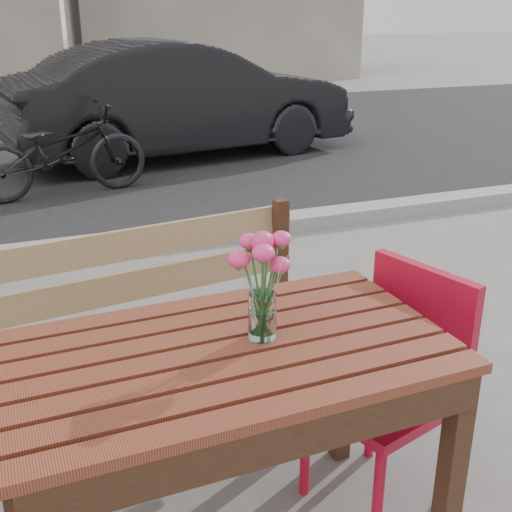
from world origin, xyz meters
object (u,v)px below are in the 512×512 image
(red_chair, at_px, (396,372))
(bicycle, at_px, (60,151))
(main_table, at_px, (229,386))
(parked_car, at_px, (182,99))
(main_vase, at_px, (262,273))

(red_chair, bearing_deg, bicycle, 172.30)
(main_table, xyz_separation_m, bicycle, (-0.04, 4.78, -0.23))
(red_chair, distance_m, parked_car, 6.10)
(main_vase, relative_size, bicycle, 0.20)
(parked_car, bearing_deg, main_table, 157.17)
(main_table, bearing_deg, red_chair, 6.98)
(main_table, bearing_deg, main_vase, 9.89)
(main_vase, bearing_deg, bicycle, 91.88)
(red_chair, distance_m, bicycle, 4.74)
(main_table, distance_m, main_vase, 0.36)
(main_table, bearing_deg, bicycle, 89.26)
(main_table, relative_size, parked_car, 0.31)
(red_chair, xyz_separation_m, main_vase, (-0.54, -0.07, 0.49))
(parked_car, bearing_deg, main_vase, 158.15)
(red_chair, height_order, parked_car, parked_car)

